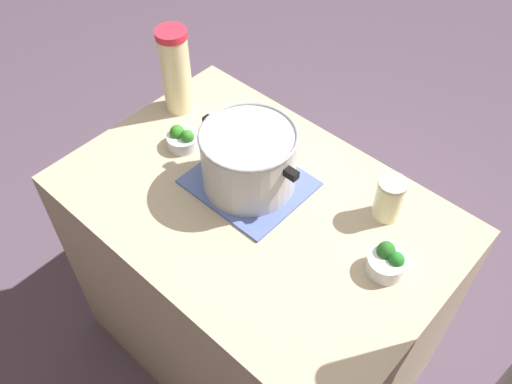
{
  "coord_description": "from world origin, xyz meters",
  "views": [
    {
      "loc": [
        0.71,
        -0.77,
        2.14
      ],
      "look_at": [
        0.0,
        0.0,
        0.95
      ],
      "focal_mm": 38.64,
      "sensor_mm": 36.0,
      "label": 1
    }
  ],
  "objects_px": {
    "mason_jar": "(389,199)",
    "broccoli_bowl_center": "(387,262)",
    "cooking_pot": "(249,158)",
    "lemonade_pitcher": "(176,71)",
    "broccoli_bowl_front": "(182,138)"
  },
  "relations": [
    {
      "from": "cooking_pot",
      "to": "lemonade_pitcher",
      "type": "bearing_deg",
      "value": 166.29
    },
    {
      "from": "lemonade_pitcher",
      "to": "mason_jar",
      "type": "xyz_separation_m",
      "value": [
        0.79,
        0.07,
        -0.08
      ]
    },
    {
      "from": "mason_jar",
      "to": "broccoli_bowl_front",
      "type": "bearing_deg",
      "value": -162.96
    },
    {
      "from": "cooking_pot",
      "to": "mason_jar",
      "type": "height_order",
      "value": "cooking_pot"
    },
    {
      "from": "cooking_pot",
      "to": "broccoli_bowl_front",
      "type": "bearing_deg",
      "value": -175.63
    },
    {
      "from": "lemonade_pitcher",
      "to": "broccoli_bowl_center",
      "type": "height_order",
      "value": "lemonade_pitcher"
    },
    {
      "from": "mason_jar",
      "to": "broccoli_bowl_center",
      "type": "bearing_deg",
      "value": -56.25
    },
    {
      "from": "broccoli_bowl_center",
      "to": "broccoli_bowl_front",
      "type": "bearing_deg",
      "value": -176.93
    },
    {
      "from": "cooking_pot",
      "to": "lemonade_pitcher",
      "type": "xyz_separation_m",
      "value": [
        -0.42,
        0.1,
        0.04
      ]
    },
    {
      "from": "broccoli_bowl_front",
      "to": "broccoli_bowl_center",
      "type": "bearing_deg",
      "value": 3.07
    },
    {
      "from": "lemonade_pitcher",
      "to": "mason_jar",
      "type": "height_order",
      "value": "lemonade_pitcher"
    },
    {
      "from": "broccoli_bowl_center",
      "to": "cooking_pot",
      "type": "bearing_deg",
      "value": -177.68
    },
    {
      "from": "cooking_pot",
      "to": "lemonade_pitcher",
      "type": "distance_m",
      "value": 0.44
    },
    {
      "from": "mason_jar",
      "to": "broccoli_bowl_front",
      "type": "relative_size",
      "value": 1.34
    },
    {
      "from": "mason_jar",
      "to": "cooking_pot",
      "type": "bearing_deg",
      "value": -154.55
    }
  ]
}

